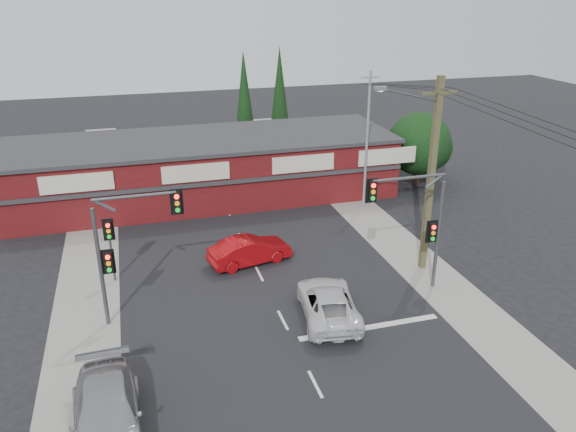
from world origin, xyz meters
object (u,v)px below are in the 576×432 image
object	(u,v)px
shop_building	(204,167)
white_suv	(328,302)
utility_pole	(429,170)
silver_suv	(107,416)
red_sedan	(250,250)

from	to	relation	value
shop_building	white_suv	bearing A→B (deg)	-79.90
utility_pole	silver_suv	bearing A→B (deg)	-153.28
red_sedan	utility_pole	distance (m)	10.19
silver_suv	red_sedan	xyz separation A→B (m)	(7.24, 10.98, -0.07)
red_sedan	utility_pole	bearing A→B (deg)	-121.74
white_suv	shop_building	xyz separation A→B (m)	(-3.05, 17.10, 1.42)
red_sedan	shop_building	world-z (taller)	shop_building
red_sedan	white_suv	bearing A→B (deg)	-172.23
silver_suv	red_sedan	size ratio (longest dim) A/B	1.24
shop_building	utility_pole	world-z (taller)	utility_pole
red_sedan	silver_suv	bearing A→B (deg)	134.41
shop_building	silver_suv	bearing A→B (deg)	-106.31
shop_building	utility_pole	xyz separation A→B (m)	(9.36, -14.00, 3.26)
silver_suv	utility_pole	distance (m)	18.25
white_suv	utility_pole	bearing A→B (deg)	-144.42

